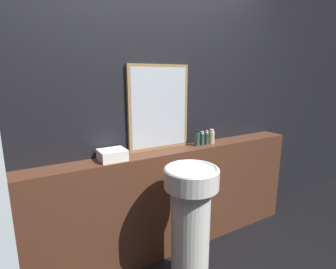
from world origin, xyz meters
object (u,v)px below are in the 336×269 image
object	(u,v)px
body_wash_bottle	(212,137)
mirror	(159,108)
towel_stack	(112,155)
conditioner_bottle	(202,139)
lotion_bottle	(207,138)
shampoo_bottle	(197,138)
pedestal_sink	(190,221)

from	to	relation	value
body_wash_bottle	mirror	bearing A→B (deg)	169.95
towel_stack	body_wash_bottle	xyz separation A→B (m)	(0.98, 0.00, 0.02)
conditioner_bottle	body_wash_bottle	bearing A→B (deg)	0.00
mirror	towel_stack	world-z (taller)	mirror
conditioner_bottle	lotion_bottle	bearing A→B (deg)	0.00
mirror	lotion_bottle	bearing A→B (deg)	-11.34
shampoo_bottle	body_wash_bottle	size ratio (longest dim) A/B	1.10
pedestal_sink	mirror	size ratio (longest dim) A/B	1.31
pedestal_sink	mirror	distance (m)	0.95
pedestal_sink	lotion_bottle	xyz separation A→B (m)	(0.49, 0.43, 0.48)
mirror	conditioner_bottle	distance (m)	0.51
pedestal_sink	towel_stack	distance (m)	0.77
towel_stack	pedestal_sink	bearing A→B (deg)	-45.40
lotion_bottle	body_wash_bottle	distance (m)	0.06
towel_stack	lotion_bottle	size ratio (longest dim) A/B	1.53
conditioner_bottle	shampoo_bottle	bearing A→B (deg)	180.00
shampoo_bottle	towel_stack	bearing A→B (deg)	180.00
towel_stack	lotion_bottle	world-z (taller)	lotion_bottle
pedestal_sink	lotion_bottle	world-z (taller)	lotion_bottle
towel_stack	shampoo_bottle	world-z (taller)	shampoo_bottle
pedestal_sink	lotion_bottle	distance (m)	0.81
shampoo_bottle	conditioner_bottle	distance (m)	0.06
conditioner_bottle	pedestal_sink	bearing A→B (deg)	-135.02
towel_stack	conditioner_bottle	distance (m)	0.86
shampoo_bottle	body_wash_bottle	xyz separation A→B (m)	(0.17, 0.00, -0.01)
towel_stack	body_wash_bottle	bearing A→B (deg)	0.00
pedestal_sink	mirror	bearing A→B (deg)	86.62
pedestal_sink	body_wash_bottle	size ratio (longest dim) A/B	6.89
pedestal_sink	conditioner_bottle	distance (m)	0.78
lotion_bottle	body_wash_bottle	bearing A→B (deg)	0.00
mirror	towel_stack	distance (m)	0.57
mirror	pedestal_sink	bearing A→B (deg)	-93.38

